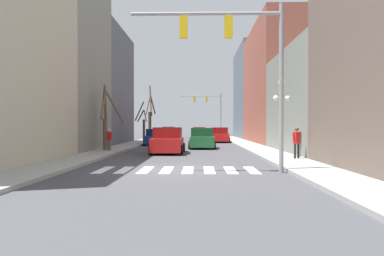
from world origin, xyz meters
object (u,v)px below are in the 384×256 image
traffic_signal_far (210,106)px  pedestrian_on_left_sidewalk (109,137)px  traffic_signal_near (240,51)px  car_parked_right_far (202,139)px  car_driving_away_lane (156,137)px  car_parked_left_far (220,135)px  street_tree_right_far (150,116)px  street_tree_left_mid (143,124)px  car_parked_right_mid (199,134)px  car_driving_toward_lane (168,141)px  street_tree_right_near (106,118)px  pedestrian_waiting_at_curb (297,140)px  car_at_intersection (169,133)px  street_lamp_right_corner (281,102)px

traffic_signal_far → pedestrian_on_left_sidewalk: (-7.88, -30.23, -3.82)m
traffic_signal_near → car_parked_right_far: bearing=94.9°
car_driving_away_lane → car_parked_left_far: bearing=-47.6°
street_tree_right_far → street_tree_left_mid: street_tree_right_far is taller
street_tree_right_far → street_tree_left_mid: size_ratio=1.46×
traffic_signal_near → car_parked_right_mid: size_ratio=1.38×
pedestrian_on_left_sidewalk → street_tree_right_far: size_ratio=0.23×
car_driving_toward_lane → street_tree_right_near: size_ratio=1.01×
car_driving_toward_lane → car_parked_right_mid: car_driving_toward_lane is taller
traffic_signal_near → car_driving_away_lane: bearing=105.2°
street_tree_right_far → pedestrian_waiting_at_curb: bearing=-66.7°
car_driving_toward_lane → street_tree_left_mid: (-4.49, 18.50, 1.24)m
pedestrian_waiting_at_curb → street_tree_left_mid: bearing=78.2°
car_parked_right_mid → street_tree_left_mid: bearing=123.5°
pedestrian_waiting_at_curb → street_tree_right_far: size_ratio=0.25×
car_parked_right_far → street_tree_right_near: (-6.90, -4.49, 1.63)m
pedestrian_waiting_at_curb → car_driving_away_lane: bearing=81.6°
car_driving_away_lane → street_tree_right_near: (-2.44, -9.83, 1.68)m
traffic_signal_near → car_at_intersection: 38.10m
traffic_signal_far → car_driving_toward_lane: bearing=-96.9°
car_at_intersection → pedestrian_waiting_at_curb: pedestrian_waiting_at_curb is taller
traffic_signal_far → pedestrian_waiting_at_curb: (3.57, -36.38, -3.75)m
car_at_intersection → pedestrian_on_left_sidewalk: size_ratio=2.87×
street_tree_left_mid → pedestrian_on_left_sidewalk: bearing=-89.0°
street_tree_right_far → car_driving_away_lane: bearing=-79.2°
car_at_intersection → car_parked_left_far: (6.58, -9.90, -0.02)m
car_at_intersection → pedestrian_on_left_sidewalk: bearing=175.6°
street_lamp_right_corner → street_tree_left_mid: 25.75m
car_parked_right_mid → car_parked_left_far: bearing=-158.1°
car_parked_right_far → car_at_intersection: 21.69m
car_parked_right_far → car_parked_left_far: 11.52m
car_parked_left_far → pedestrian_waiting_at_curb: pedestrian_waiting_at_curb is taller
car_at_intersection → pedestrian_on_left_sidewalk: car_at_intersection is taller
pedestrian_waiting_at_curb → pedestrian_on_left_sidewalk: 13.00m
car_driving_away_lane → street_tree_right_near: 10.26m
street_lamp_right_corner → street_tree_right_near: street_tree_right_near is taller
street_lamp_right_corner → street_tree_right_near: (-11.22, 5.94, -0.79)m
car_parked_right_far → pedestrian_waiting_at_curb: pedestrian_waiting_at_curb is taller
car_at_intersection → traffic_signal_near: bearing=-171.1°
street_tree_left_mid → pedestrian_waiting_at_curb: bearing=-63.9°
car_driving_toward_lane → pedestrian_waiting_at_curb: (7.29, -5.52, 0.31)m
car_parked_right_far → car_at_intersection: (-4.48, 21.22, 0.02)m
car_parked_right_far → street_tree_right_near: 8.39m
street_lamp_right_corner → pedestrian_on_left_sidewalk: street_lamp_right_corner is taller
traffic_signal_near → car_driving_toward_lane: traffic_signal_near is taller
car_parked_right_far → pedestrian_waiting_at_curb: bearing=-156.4°
car_parked_right_mid → pedestrian_waiting_at_curb: bearing=-169.7°
car_parked_left_far → street_lamp_right_corner: bearing=-174.2°
car_driving_away_lane → street_tree_left_mid: (-2.39, 7.41, 1.32)m
car_parked_left_far → car_parked_right_far: bearing=169.5°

